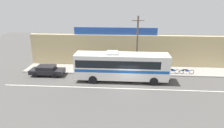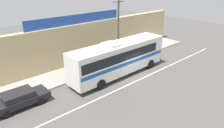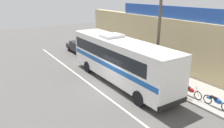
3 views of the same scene
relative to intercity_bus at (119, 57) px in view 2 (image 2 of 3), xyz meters
name	(u,v)px [view 2 (image 2 of 3)]	position (x,y,z in m)	size (l,w,h in m)	color
ground_plane	(134,77)	(0.93, -1.48, -2.07)	(70.00, 70.00, 0.00)	#4F4C49
sidewalk_slab	(103,62)	(0.93, 3.72, -2.00)	(30.00, 3.60, 0.14)	gray
storefront_facade	(92,41)	(0.93, 5.87, 0.33)	(30.00, 0.70, 4.80)	tan
storefront_billboard	(77,19)	(-1.05, 5.87, 3.28)	(12.36, 0.12, 1.10)	#234CAD
road_center_stripe	(140,79)	(0.93, -2.28, -2.06)	(30.00, 0.14, 0.01)	silver
intercity_bus	(119,57)	(0.00, 0.00, 0.00)	(11.61, 2.59, 3.78)	white
parked_car	(19,99)	(-10.04, 1.07, -1.33)	(4.53, 1.91, 1.37)	black
utility_pole	(118,31)	(2.03, 2.21, 2.11)	(1.60, 0.22, 7.81)	brown
motorcycle_blue	(142,50)	(7.02, 2.60, -1.50)	(1.87, 0.56, 0.94)	black
motorcycle_purple	(151,47)	(8.94, 2.59, -1.50)	(1.95, 0.56, 0.94)	black
motorcycle_orange	(133,54)	(5.05, 2.53, -1.50)	(1.97, 0.56, 0.94)	black
pedestrian_by_curb	(104,56)	(0.70, 3.33, -1.02)	(0.30, 0.48, 1.57)	navy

